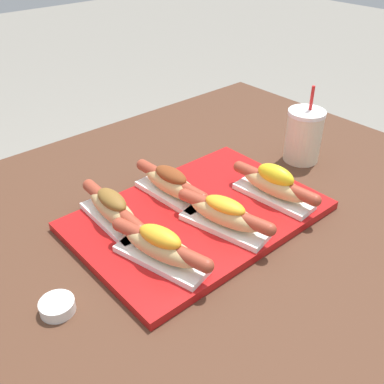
# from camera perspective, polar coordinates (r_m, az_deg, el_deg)

# --- Properties ---
(patio_table) EXTENTS (1.45, 1.08, 0.74)m
(patio_table) POSITION_cam_1_polar(r_m,az_deg,el_deg) (1.18, -0.54, -19.04)
(patio_table) COLOR #4C2D1E
(patio_table) RESTS_ON ground_plane
(serving_tray) EXTENTS (0.51, 0.34, 0.02)m
(serving_tray) POSITION_cam_1_polar(r_m,az_deg,el_deg) (0.94, 0.80, -2.99)
(serving_tray) COLOR #B71414
(serving_tray) RESTS_ON patio_table
(hot_dog_0) EXTENTS (0.10, 0.22, 0.07)m
(hot_dog_0) POSITION_cam_1_polar(r_m,az_deg,el_deg) (0.80, -4.02, -6.95)
(hot_dog_0) COLOR white
(hot_dog_0) RESTS_ON serving_tray
(hot_dog_1) EXTENTS (0.10, 0.22, 0.07)m
(hot_dog_1) POSITION_cam_1_polar(r_m,az_deg,el_deg) (0.88, 4.17, -2.86)
(hot_dog_1) COLOR white
(hot_dog_1) RESTS_ON serving_tray
(hot_dog_2) EXTENTS (0.08, 0.22, 0.08)m
(hot_dog_2) POSITION_cam_1_polar(r_m,az_deg,el_deg) (0.98, 10.45, 0.93)
(hot_dog_2) COLOR white
(hot_dog_2) RESTS_ON serving_tray
(hot_dog_3) EXTENTS (0.07, 0.22, 0.07)m
(hot_dog_3) POSITION_cam_1_polar(r_m,az_deg,el_deg) (0.90, -10.02, -2.13)
(hot_dog_3) COLOR white
(hot_dog_3) RESTS_ON serving_tray
(hot_dog_4) EXTENTS (0.07, 0.22, 0.07)m
(hot_dog_4) POSITION_cam_1_polar(r_m,az_deg,el_deg) (0.97, -2.67, 1.05)
(hot_dog_4) COLOR white
(hot_dog_4) RESTS_ON serving_tray
(sauce_bowl) EXTENTS (0.06, 0.06, 0.02)m
(sauce_bowl) POSITION_cam_1_polar(r_m,az_deg,el_deg) (0.78, -16.76, -13.67)
(sauce_bowl) COLOR white
(sauce_bowl) RESTS_ON patio_table
(drink_cup) EXTENTS (0.09, 0.09, 0.19)m
(drink_cup) POSITION_cam_1_polar(r_m,az_deg,el_deg) (1.17, 13.99, 6.96)
(drink_cup) COLOR beige
(drink_cup) RESTS_ON patio_table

